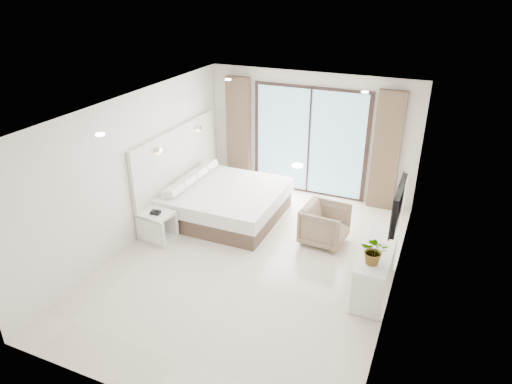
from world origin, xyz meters
TOP-DOWN VIEW (x-y plane):
  - ground at (0.00, 0.00)m, footprint 6.20×6.20m
  - room_shell at (-0.20, 0.89)m, footprint 4.62×6.22m
  - bed at (-1.20, 1.30)m, footprint 2.22×2.11m
  - nightstand at (-1.95, 0.00)m, footprint 0.65×0.56m
  - phone at (-1.92, -0.03)m, footprint 0.19×0.16m
  - console_desk at (2.04, 0.02)m, footprint 0.46×1.49m
  - plant at (2.04, -0.40)m, footprint 0.41×0.45m
  - armchair at (0.94, 1.12)m, footprint 0.78×0.82m

SIDE VIEW (x-z plane):
  - ground at x=0.00m, z-range 0.00..0.00m
  - nightstand at x=-1.95m, z-range 0.00..0.55m
  - bed at x=-1.20m, z-range -0.06..0.70m
  - armchair at x=0.94m, z-range 0.00..0.80m
  - console_desk at x=2.04m, z-range 0.17..0.94m
  - phone at x=-1.92m, z-range 0.55..0.61m
  - plant at x=2.04m, z-range 0.77..1.10m
  - room_shell at x=-0.20m, z-range 0.22..2.94m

